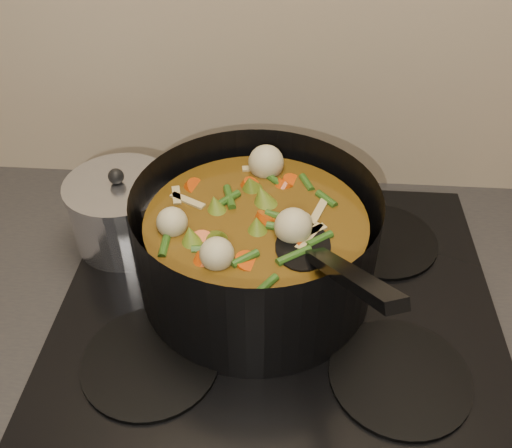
{
  "coord_description": "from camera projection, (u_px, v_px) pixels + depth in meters",
  "views": [
    {
      "loc": [
        0.01,
        1.36,
        1.55
      ],
      "look_at": [
        -0.03,
        1.95,
        1.05
      ],
      "focal_mm": 40.0,
      "sensor_mm": 36.0,
      "label": 1
    }
  ],
  "objects": [
    {
      "name": "stovetop",
      "position": [
        278.0,
        299.0,
        0.84
      ],
      "size": [
        0.62,
        0.54,
        0.03
      ],
      "color": "black",
      "rests_on": "counter"
    },
    {
      "name": "stockpot",
      "position": [
        256.0,
        246.0,
        0.8
      ],
      "size": [
        0.38,
        0.44,
        0.25
      ],
      "rotation": [
        0.0,
        0.0,
        0.15
      ],
      "color": "black",
      "rests_on": "stovetop"
    },
    {
      "name": "saucepan",
      "position": [
        123.0,
        211.0,
        0.89
      ],
      "size": [
        0.17,
        0.17,
        0.14
      ],
      "rotation": [
        0.0,
        0.0,
        -0.19
      ],
      "color": "silver",
      "rests_on": "stovetop"
    }
  ]
}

